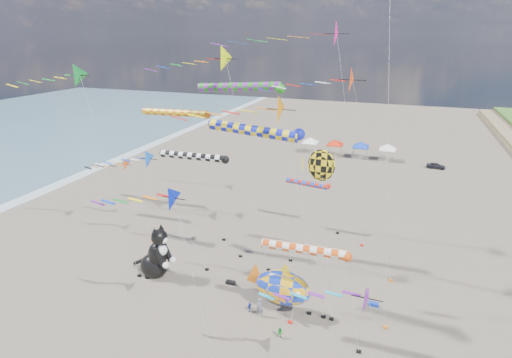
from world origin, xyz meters
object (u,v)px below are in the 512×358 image
object	(u,v)px
parked_car	(436,166)
fish_inflatable	(282,287)
cat_inflatable	(155,251)
child_green	(280,333)
person_adult	(260,308)
child_blue	(249,307)

from	to	relation	value
parked_car	fish_inflatable	bearing A→B (deg)	165.45
cat_inflatable	child_green	bearing A→B (deg)	-9.37
cat_inflatable	person_adult	world-z (taller)	cat_inflatable
child_green	child_blue	xyz separation A→B (m)	(-3.45, 2.21, -0.04)
cat_inflatable	child_green	size ratio (longest dim) A/B	5.73
cat_inflatable	child_blue	xyz separation A→B (m)	(10.67, -1.95, -2.40)
fish_inflatable	parked_car	size ratio (longest dim) A/B	2.04
person_adult	child_blue	distance (m)	1.19
fish_inflatable	parked_car	xyz separation A→B (m)	(14.72, 47.95, -2.07)
child_green	child_blue	bearing A→B (deg)	149.96
child_green	child_blue	distance (m)	4.10
person_adult	parked_car	size ratio (longest dim) A/B	0.56
cat_inflatable	child_green	distance (m)	14.91
fish_inflatable	child_green	world-z (taller)	fish_inflatable
person_adult	parked_car	bearing A→B (deg)	47.22
child_blue	fish_inflatable	bearing A→B (deg)	-43.66
person_adult	child_green	distance (m)	3.09
child_green	parked_car	xyz separation A→B (m)	(13.94, 50.94, 0.04)
person_adult	child_blue	world-z (taller)	person_adult
person_adult	parked_car	xyz separation A→B (m)	(16.33, 49.02, -0.35)
fish_inflatable	child_green	distance (m)	3.74
person_adult	cat_inflatable	bearing A→B (deg)	144.83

